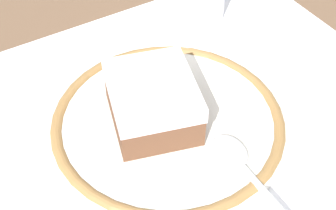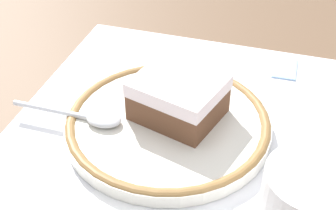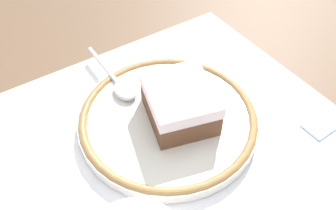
# 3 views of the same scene
# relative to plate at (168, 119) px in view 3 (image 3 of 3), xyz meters

# --- Properties ---
(ground_plane) EXTENTS (2.40, 2.40, 0.00)m
(ground_plane) POSITION_rel_plate_xyz_m (-0.02, -0.01, -0.01)
(ground_plane) COLOR brown
(placemat) EXTENTS (0.46, 0.37, 0.00)m
(placemat) POSITION_rel_plate_xyz_m (-0.02, -0.01, -0.01)
(placemat) COLOR white
(placemat) RESTS_ON ground_plane
(plate) EXTENTS (0.22, 0.22, 0.02)m
(plate) POSITION_rel_plate_xyz_m (0.00, 0.00, 0.00)
(plate) COLOR silver
(plate) RESTS_ON placemat
(cake_slice) EXTENTS (0.10, 0.11, 0.05)m
(cake_slice) POSITION_rel_plate_xyz_m (0.01, -0.01, 0.03)
(cake_slice) COLOR brown
(cake_slice) RESTS_ON plate
(spoon) EXTENTS (0.03, 0.13, 0.01)m
(spoon) POSITION_rel_plate_xyz_m (-0.02, 0.08, 0.01)
(spoon) COLOR silver
(spoon) RESTS_ON plate
(napkin) EXTENTS (0.17, 0.16, 0.00)m
(napkin) POSITION_rel_plate_xyz_m (-0.17, 0.02, -0.01)
(napkin) COLOR white
(napkin) RESTS_ON placemat
(sugar_packet) EXTENTS (0.05, 0.03, 0.01)m
(sugar_packet) POSITION_rel_plate_xyz_m (0.16, -0.11, -0.01)
(sugar_packet) COLOR #8CB2E0
(sugar_packet) RESTS_ON placemat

